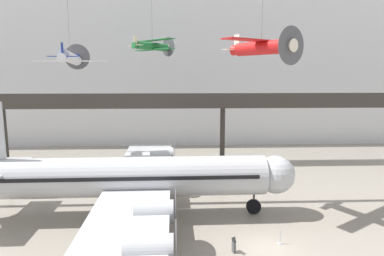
# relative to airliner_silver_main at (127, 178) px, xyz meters

# --- Properties ---
(ground_plane) EXTENTS (260.00, 260.00, 0.00)m
(ground_plane) POSITION_rel_airliner_silver_main_xyz_m (10.72, -6.02, -3.53)
(ground_plane) COLOR gray
(hangar_back_wall) EXTENTS (140.00, 3.00, 27.87)m
(hangar_back_wall) POSITION_rel_airliner_silver_main_xyz_m (10.72, 31.29, 10.41)
(hangar_back_wall) COLOR silver
(hangar_back_wall) RESTS_ON ground
(mezzanine_walkway) EXTENTS (110.00, 3.20, 9.83)m
(mezzanine_walkway) POSITION_rel_airliner_silver_main_xyz_m (10.72, 17.85, 4.65)
(mezzanine_walkway) COLOR #38332D
(mezzanine_walkway) RESTS_ON ground
(airliner_silver_main) EXTENTS (29.88, 33.75, 10.15)m
(airliner_silver_main) POSITION_rel_airliner_silver_main_xyz_m (0.00, 0.00, 0.00)
(airliner_silver_main) COLOR #B7BABF
(airliner_silver_main) RESTS_ON ground
(suspended_plane_green_biplane) EXTENTS (6.19, 6.35, 7.84)m
(suspended_plane_green_biplane) POSITION_rel_airliner_silver_main_xyz_m (1.09, 18.37, 12.50)
(suspended_plane_green_biplane) COLOR #1E6B33
(suspended_plane_red_highwing) EXTENTS (7.78, 7.09, 9.46)m
(suspended_plane_red_highwing) POSITION_rel_airliner_silver_main_xyz_m (11.44, 0.49, 11.07)
(suspended_plane_red_highwing) COLOR red
(suspended_plane_white_twin) EXTENTS (8.41, 6.87, 9.61)m
(suspended_plane_white_twin) POSITION_rel_airliner_silver_main_xyz_m (-7.43, 10.38, 10.58)
(suspended_plane_white_twin) COLOR silver
(stanchion_barrier) EXTENTS (0.36, 0.36, 1.08)m
(stanchion_barrier) POSITION_rel_airliner_silver_main_xyz_m (11.84, -5.42, -3.20)
(stanchion_barrier) COLOR #B2B5BA
(stanchion_barrier) RESTS_ON ground
(info_sign_pedestal) EXTENTS (0.25, 0.76, 1.24)m
(info_sign_pedestal) POSITION_rel_airliner_silver_main_xyz_m (8.24, -6.48, -3.07)
(info_sign_pedestal) COLOR #4C4C51
(info_sign_pedestal) RESTS_ON ground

